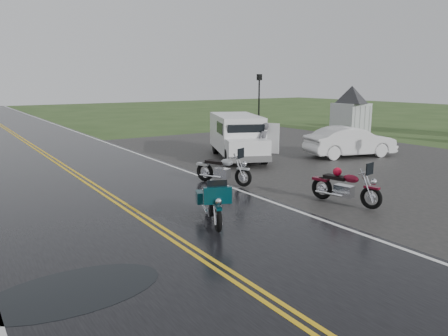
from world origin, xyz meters
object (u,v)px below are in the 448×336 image
person_at_van (264,144)px  lamp_post_far_right (259,106)px  visitor_center (352,97)px  motorcycle_silver (243,170)px  motorcycle_teal (218,209)px  motorcycle_red (372,189)px  van_white (227,142)px  sedan_white (350,142)px

person_at_van → lamp_post_far_right: (5.40, 7.29, 1.10)m
visitor_center → motorcycle_silver: visitor_center is taller
motorcycle_teal → motorcycle_silver: motorcycle_silver is taller
motorcycle_red → van_white: bearing=75.8°
visitor_center → lamp_post_far_right: (-7.26, 1.11, -0.40)m
person_at_van → lamp_post_far_right: size_ratio=0.45×
visitor_center → lamp_post_far_right: bearing=171.3°
person_at_van → sedan_white: person_at_van is taller
van_white → sedan_white: (6.10, -1.32, -0.32)m
visitor_center → motorcycle_red: visitor_center is taller
visitor_center → motorcycle_silver: bearing=-150.1°
van_white → lamp_post_far_right: bearing=67.6°
motorcycle_red → lamp_post_far_right: lamp_post_far_right is taller
visitor_center → van_white: (-14.14, -5.62, -1.38)m
van_white → motorcycle_silver: bearing=-92.7°
visitor_center → person_at_van: bearing=-154.0°
motorcycle_silver → person_at_van: 4.35m
motorcycle_teal → sedan_white: size_ratio=0.49×
visitor_center → motorcycle_silver: (-15.85, -9.12, -1.76)m
van_white → person_at_van: size_ratio=2.90×
person_at_van → sedan_white: 4.68m
motorcycle_teal → sedan_white: (10.91, 5.47, 0.09)m
motorcycle_red → van_white: van_white is taller
visitor_center → van_white: visitor_center is taller
van_white → visitor_center: bearing=45.0°
lamp_post_far_right → motorcycle_teal: bearing=-130.9°
motorcycle_red → motorcycle_teal: bearing=158.1°
sedan_white → van_white: bearing=93.5°
motorcycle_red → motorcycle_teal: motorcycle_red is taller
motorcycle_teal → van_white: van_white is taller
motorcycle_red → lamp_post_far_right: (7.16, 14.30, 1.36)m
motorcycle_red → person_at_van: bearing=63.7°
motorcycle_teal → lamp_post_far_right: 17.93m
motorcycle_red → motorcycle_silver: 4.31m
van_white → person_at_van: van_white is taller
motorcycle_teal → lamp_post_far_right: (11.70, 13.52, 1.37)m
motorcycle_red → sedan_white: size_ratio=0.51×
lamp_post_far_right → motorcycle_silver: bearing=-130.0°
visitor_center → sedan_white: size_ratio=3.73×
motorcycle_silver → person_at_van: size_ratio=1.21×
visitor_center → van_white: size_ratio=3.08×
visitor_center → motorcycle_teal: 22.73m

